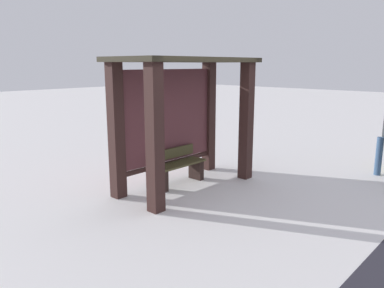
% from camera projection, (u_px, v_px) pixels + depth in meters
% --- Properties ---
extents(ground_plane, '(60.00, 60.00, 0.00)m').
position_uv_depth(ground_plane, '(187.00, 186.00, 7.45)').
color(ground_plane, white).
extents(bus_shelter, '(2.92, 1.41, 2.49)m').
position_uv_depth(bus_shelter, '(181.00, 104.00, 7.21)').
color(bus_shelter, '#331E1B').
rests_on(bus_shelter, ground).
extents(bench_left_inside, '(1.22, 0.39, 0.72)m').
position_uv_depth(bench_left_inside, '(178.00, 168.00, 7.54)').
color(bench_left_inside, '#433E23').
rests_on(bench_left_inside, ground).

